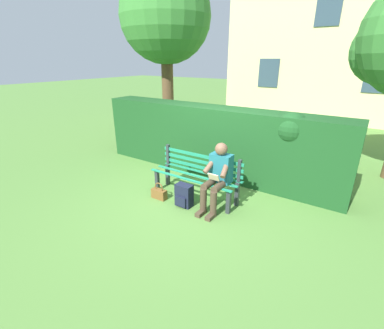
% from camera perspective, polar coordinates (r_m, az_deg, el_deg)
% --- Properties ---
extents(ground, '(60.00, 60.00, 0.00)m').
position_cam_1_polar(ground, '(5.34, 0.60, -6.86)').
color(ground, '#517F38').
extents(park_bench, '(1.78, 0.50, 0.88)m').
position_cam_1_polar(park_bench, '(5.20, 1.11, -2.08)').
color(park_bench, '#2D3338').
rests_on(park_bench, ground).
extents(person_seated, '(0.44, 0.73, 1.20)m').
position_cam_1_polar(person_seated, '(4.74, 5.40, -2.22)').
color(person_seated, '#1E6672').
rests_on(person_seated, ground).
extents(hedge_backdrop, '(5.82, 0.75, 1.63)m').
position_cam_1_polar(hedge_backdrop, '(6.22, 4.53, 5.24)').
color(hedge_backdrop, '#19471E').
rests_on(hedge_backdrop, ground).
extents(building_facade, '(8.23, 3.10, 6.91)m').
position_cam_1_polar(building_facade, '(14.18, 27.30, 23.01)').
color(building_facade, beige).
rests_on(building_facade, ground).
extents(backpack, '(0.31, 0.26, 0.42)m').
position_cam_1_polar(backpack, '(4.96, -1.69, -6.56)').
color(backpack, '#191E33').
rests_on(backpack, ground).
extents(handbag, '(0.31, 0.13, 0.33)m').
position_cam_1_polar(handbag, '(5.28, -6.95, -6.07)').
color(handbag, brown).
rests_on(handbag, ground).
extents(tree_far, '(2.73, 2.60, 4.95)m').
position_cam_1_polar(tree_far, '(8.90, -5.92, 28.03)').
color(tree_far, brown).
rests_on(tree_far, ground).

